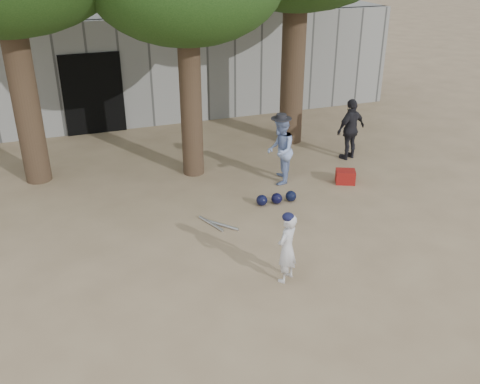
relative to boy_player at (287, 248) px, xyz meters
name	(u,v)px	position (x,y,z in m)	size (l,w,h in m)	color
ground	(226,275)	(-0.86, 0.44, -0.59)	(70.00, 70.00, 0.00)	#937C5E
boy_player	(287,248)	(0.00, 0.00, 0.00)	(0.43, 0.28, 1.17)	silver
spectator_blue	(280,151)	(1.40, 3.49, 0.17)	(0.74, 0.57, 1.51)	#879DD0
spectator_dark	(351,129)	(3.59, 4.22, 0.17)	(0.88, 0.37, 1.50)	black
red_bag	(345,177)	(2.77, 2.95, -0.44)	(0.42, 0.32, 0.30)	#A01B15
back_building	(122,58)	(-0.86, 10.78, 0.91)	(16.00, 5.24, 3.00)	gray
helmet_row	(277,198)	(0.93, 2.54, -0.47)	(0.87, 0.26, 0.23)	black
bat_pile	(217,224)	(-0.51, 2.06, -0.56)	(0.59, 0.76, 0.06)	#B6B7BD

